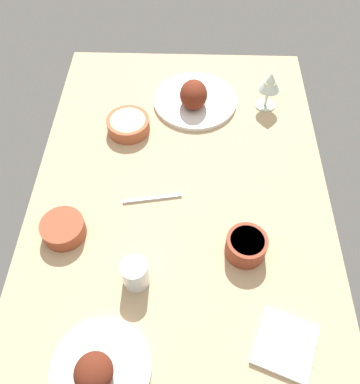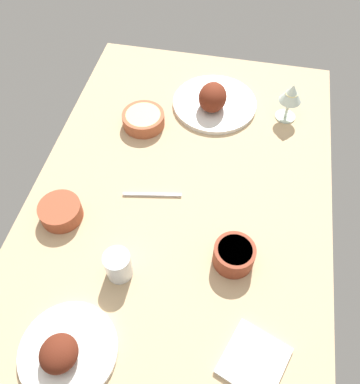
{
  "view_description": "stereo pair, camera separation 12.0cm",
  "coord_description": "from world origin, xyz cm",
  "px_view_note": "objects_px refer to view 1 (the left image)",
  "views": [
    {
      "loc": [
        69.82,
        2.12,
        103.38
      ],
      "look_at": [
        0.0,
        0.0,
        6.0
      ],
      "focal_mm": 37.64,
      "sensor_mm": 36.0,
      "label": 1
    },
    {
      "loc": [
        68.44,
        14.01,
        103.38
      ],
      "look_at": [
        0.0,
        0.0,
        6.0
      ],
      "focal_mm": 37.64,
      "sensor_mm": 36.0,
      "label": 2
    }
  ],
  "objects_px": {
    "wine_glass": "(270,83)",
    "fork_loose": "(152,199)",
    "bowl_onions": "(63,228)",
    "bowl_potatoes": "(128,124)",
    "plate_center_main": "(194,98)",
    "plate_far_side": "(98,370)",
    "folded_napkin": "(285,344)",
    "bowl_cream": "(246,245)",
    "water_tumbler": "(135,274)"
  },
  "relations": [
    {
      "from": "wine_glass",
      "to": "fork_loose",
      "type": "xyz_separation_m",
      "value": [
        0.42,
        -0.38,
        -0.1
      ]
    },
    {
      "from": "bowl_onions",
      "to": "bowl_potatoes",
      "type": "bearing_deg",
      "value": 161.5
    },
    {
      "from": "plate_center_main",
      "to": "bowl_onions",
      "type": "distance_m",
      "value": 0.65
    },
    {
      "from": "plate_far_side",
      "to": "folded_napkin",
      "type": "relative_size",
      "value": 1.64
    },
    {
      "from": "bowl_cream",
      "to": "bowl_onions",
      "type": "height_order",
      "value": "bowl_cream"
    },
    {
      "from": "plate_center_main",
      "to": "water_tumbler",
      "type": "relative_size",
      "value": 3.4
    },
    {
      "from": "bowl_potatoes",
      "to": "water_tumbler",
      "type": "bearing_deg",
      "value": 8.02
    },
    {
      "from": "plate_far_side",
      "to": "water_tumbler",
      "type": "height_order",
      "value": "water_tumbler"
    },
    {
      "from": "plate_far_side",
      "to": "bowl_potatoes",
      "type": "bearing_deg",
      "value": -179.0
    },
    {
      "from": "bowl_onions",
      "to": "water_tumbler",
      "type": "bearing_deg",
      "value": 57.69
    },
    {
      "from": "plate_far_side",
      "to": "bowl_onions",
      "type": "relative_size",
      "value": 1.92
    },
    {
      "from": "fork_loose",
      "to": "bowl_cream",
      "type": "bearing_deg",
      "value": 137.82
    },
    {
      "from": "folded_napkin",
      "to": "plate_far_side",
      "type": "bearing_deg",
      "value": -80.54
    },
    {
      "from": "plate_center_main",
      "to": "water_tumbler",
      "type": "bearing_deg",
      "value": -12.0
    },
    {
      "from": "plate_center_main",
      "to": "bowl_cream",
      "type": "relative_size",
      "value": 2.69
    },
    {
      "from": "bowl_potatoes",
      "to": "bowl_onions",
      "type": "xyz_separation_m",
      "value": [
        0.41,
        -0.14,
        0.0
      ]
    },
    {
      "from": "bowl_cream",
      "to": "water_tumbler",
      "type": "bearing_deg",
      "value": -71.95
    },
    {
      "from": "bowl_potatoes",
      "to": "wine_glass",
      "type": "relative_size",
      "value": 1.03
    },
    {
      "from": "bowl_onions",
      "to": "wine_glass",
      "type": "xyz_separation_m",
      "value": [
        -0.55,
        0.61,
        0.07
      ]
    },
    {
      "from": "fork_loose",
      "to": "folded_napkin",
      "type": "bearing_deg",
      "value": 119.83
    },
    {
      "from": "wine_glass",
      "to": "fork_loose",
      "type": "height_order",
      "value": "wine_glass"
    },
    {
      "from": "bowl_onions",
      "to": "fork_loose",
      "type": "xyz_separation_m",
      "value": [
        -0.12,
        0.24,
        -0.02
      ]
    },
    {
      "from": "plate_center_main",
      "to": "water_tumbler",
      "type": "xyz_separation_m",
      "value": [
        0.68,
        -0.14,
        0.01
      ]
    },
    {
      "from": "plate_far_side",
      "to": "bowl_cream",
      "type": "height_order",
      "value": "plate_far_side"
    },
    {
      "from": "plate_center_main",
      "to": "plate_far_side",
      "type": "relative_size",
      "value": 1.27
    },
    {
      "from": "bowl_cream",
      "to": "wine_glass",
      "type": "xyz_separation_m",
      "value": [
        -0.59,
        0.11,
        0.06
      ]
    },
    {
      "from": "plate_center_main",
      "to": "folded_napkin",
      "type": "bearing_deg",
      "value": 15.1
    },
    {
      "from": "plate_far_side",
      "to": "bowl_onions",
      "type": "bearing_deg",
      "value": -157.25
    },
    {
      "from": "plate_far_side",
      "to": "folded_napkin",
      "type": "bearing_deg",
      "value": 99.46
    },
    {
      "from": "bowl_potatoes",
      "to": "bowl_onions",
      "type": "height_order",
      "value": "bowl_onions"
    },
    {
      "from": "bowl_onions",
      "to": "folded_napkin",
      "type": "xyz_separation_m",
      "value": [
        0.29,
        0.58,
        -0.02
      ]
    },
    {
      "from": "plate_center_main",
      "to": "fork_loose",
      "type": "relative_size",
      "value": 1.68
    },
    {
      "from": "bowl_onions",
      "to": "folded_napkin",
      "type": "distance_m",
      "value": 0.65
    },
    {
      "from": "plate_center_main",
      "to": "bowl_cream",
      "type": "height_order",
      "value": "plate_center_main"
    },
    {
      "from": "plate_center_main",
      "to": "bowl_potatoes",
      "type": "distance_m",
      "value": 0.26
    },
    {
      "from": "wine_glass",
      "to": "fork_loose",
      "type": "relative_size",
      "value": 0.79
    },
    {
      "from": "bowl_cream",
      "to": "bowl_potatoes",
      "type": "bearing_deg",
      "value": -141.1
    },
    {
      "from": "bowl_cream",
      "to": "bowl_onions",
      "type": "bearing_deg",
      "value": -94.74
    },
    {
      "from": "water_tumbler",
      "to": "bowl_onions",
      "type": "bearing_deg",
      "value": -122.31
    },
    {
      "from": "plate_center_main",
      "to": "fork_loose",
      "type": "xyz_separation_m",
      "value": [
        0.42,
        -0.12,
        -0.03
      ]
    },
    {
      "from": "plate_center_main",
      "to": "bowl_potatoes",
      "type": "xyz_separation_m",
      "value": [
        0.13,
        -0.22,
        -0.0
      ]
    },
    {
      "from": "bowl_potatoes",
      "to": "plate_center_main",
      "type": "bearing_deg",
      "value": 120.84
    },
    {
      "from": "bowl_potatoes",
      "to": "wine_glass",
      "type": "height_order",
      "value": "wine_glass"
    },
    {
      "from": "bowl_cream",
      "to": "folded_napkin",
      "type": "bearing_deg",
      "value": 18.04
    },
    {
      "from": "water_tumbler",
      "to": "folded_napkin",
      "type": "height_order",
      "value": "water_tumbler"
    },
    {
      "from": "water_tumbler",
      "to": "bowl_cream",
      "type": "bearing_deg",
      "value": 108.05
    },
    {
      "from": "plate_center_main",
      "to": "bowl_onions",
      "type": "bearing_deg",
      "value": -33.45
    },
    {
      "from": "plate_far_side",
      "to": "bowl_cream",
      "type": "bearing_deg",
      "value": 132.14
    },
    {
      "from": "water_tumbler",
      "to": "fork_loose",
      "type": "xyz_separation_m",
      "value": [
        -0.26,
        0.02,
        -0.04
      ]
    },
    {
      "from": "plate_center_main",
      "to": "wine_glass",
      "type": "height_order",
      "value": "wine_glass"
    }
  ]
}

